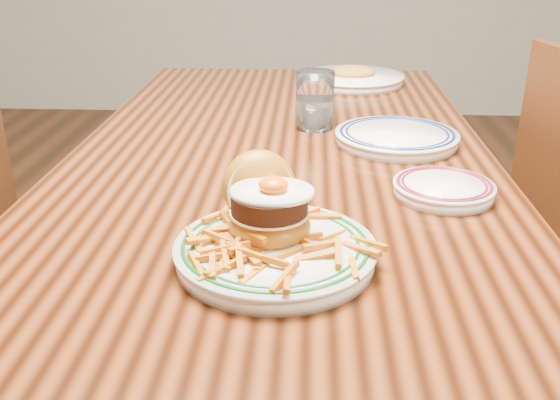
{
  "coord_description": "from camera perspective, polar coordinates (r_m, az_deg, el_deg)",
  "views": [
    {
      "loc": [
        0.06,
        -1.21,
        1.16
      ],
      "look_at": [
        0.02,
        -0.42,
        0.82
      ],
      "focal_mm": 40.0,
      "sensor_mm": 36.0,
      "label": 1
    }
  ],
  "objects": [
    {
      "name": "table",
      "position": [
        1.31,
        0.13,
        1.02
      ],
      "size": [
        0.85,
        1.6,
        0.75
      ],
      "color": "black",
      "rests_on": "floor"
    },
    {
      "name": "main_plate",
      "position": [
        0.85,
        -0.69,
        -3.0
      ],
      "size": [
        0.27,
        0.29,
        0.13
      ],
      "rotation": [
        0.0,
        0.0,
        0.3
      ],
      "color": "white",
      "rests_on": "table"
    },
    {
      "name": "side_plate",
      "position": [
        1.08,
        14.73,
        1.08
      ],
      "size": [
        0.17,
        0.18,
        0.03
      ],
      "rotation": [
        0.0,
        0.0,
        -0.4
      ],
      "color": "white",
      "rests_on": "table"
    },
    {
      "name": "rear_plate",
      "position": [
        1.33,
        10.61,
        5.72
      ],
      "size": [
        0.26,
        0.26,
        0.03
      ],
      "rotation": [
        0.0,
        0.0,
        0.12
      ],
      "color": "white",
      "rests_on": "table"
    },
    {
      "name": "water_glass",
      "position": [
        1.41,
        3.2,
        8.81
      ],
      "size": [
        0.09,
        0.09,
        0.13
      ],
      "color": "white",
      "rests_on": "table"
    },
    {
      "name": "far_plate",
      "position": [
        1.86,
        6.65,
        11.03
      ],
      "size": [
        0.3,
        0.3,
        0.05
      ],
      "rotation": [
        0.0,
        0.0,
        -0.06
      ],
      "color": "white",
      "rests_on": "table"
    }
  ]
}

